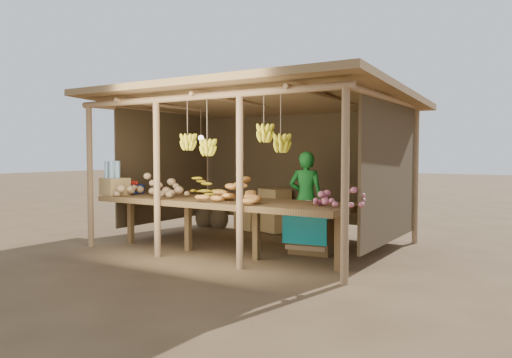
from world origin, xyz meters
The scene contains 13 objects.
ground centered at (0.00, 0.00, 0.00)m, with size 60.00×60.00×0.00m, color brown.
stall_structure centered at (0.06, 0.02, 1.92)m, with size 4.70×3.50×2.43m.
counter centered at (0.00, -0.95, 0.74)m, with size 3.90×1.05×0.80m.
potato_heap centered at (-1.20, -1.15, 0.99)m, with size 1.10×0.66×0.37m, color #A37E54, non-canonical shape.
sweet_potato_heap centered at (0.36, -1.16, 0.98)m, with size 0.96×0.58×0.36m, color #C17931, non-canonical shape.
onion_heap centered at (1.90, -1.13, 0.98)m, with size 0.84×0.51×0.36m, color #B6586B, non-canonical shape.
banana_pile centered at (-0.55, -0.65, 0.97)m, with size 0.53×0.32×0.34m, color yellow, non-canonical shape.
tomato_basin centered at (-1.90, -0.80, 0.88)m, with size 0.38×0.38×0.20m.
bottle_box centered at (-1.87, -1.21, 1.01)m, with size 0.50×0.44×0.54m.
vendor centered at (0.67, 0.42, 0.74)m, with size 0.54×0.36×1.49m, color #1A7626.
tarp_crate centered at (1.04, -0.10, 0.32)m, with size 0.73×0.65×0.78m.
carton_stack centered at (-0.53, 1.20, 0.35)m, with size 1.13×0.53×0.79m.
burlap_sacks centered at (-1.75, 1.15, 0.22)m, with size 0.73×0.38×0.51m.
Camera 1 is at (4.18, -6.67, 1.46)m, focal length 35.00 mm.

